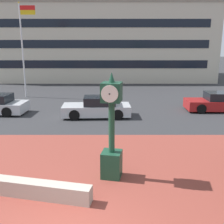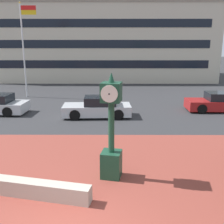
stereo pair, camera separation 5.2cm
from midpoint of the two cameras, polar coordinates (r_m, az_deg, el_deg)
plaza_brick_paving at (r=8.20m, az=-8.96°, el=-18.49°), size 44.00×11.84×0.01m
planter_wall at (r=8.48m, az=-15.25°, el=-15.71°), size 3.21×1.08×0.50m
street_clock at (r=8.86m, az=0.02°, el=-4.89°), size 0.76×0.77×3.58m
car_street_near at (r=16.75m, az=-2.99°, el=0.91°), size 4.28×1.93×1.28m
car_street_mid at (r=19.60m, az=21.84°, el=1.85°), size 4.17×1.86×1.28m
flagpole_primary at (r=24.02m, az=-18.18°, el=13.49°), size 1.34×0.14×7.76m
civic_building at (r=37.55m, az=-2.34°, el=14.67°), size 28.49×13.42×9.47m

